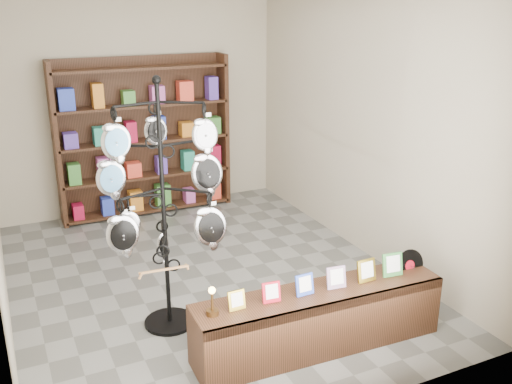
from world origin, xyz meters
TOP-DOWN VIEW (x-y plane):
  - ground at (0.00, 0.00)m, footprint 5.00×5.00m
  - room_envelope at (0.00, 0.00)m, footprint 5.00×5.00m
  - display_tree at (-0.63, -0.77)m, footprint 1.20×1.13m
  - front_shelf at (0.45, -1.71)m, footprint 2.27×0.54m
  - back_shelving at (0.00, 2.30)m, footprint 2.42×0.36m

SIDE VIEW (x-z plane):
  - ground at x=0.00m, z-range 0.00..0.00m
  - front_shelf at x=0.45m, z-range -0.12..0.68m
  - back_shelving at x=0.00m, z-range -0.07..2.13m
  - display_tree at x=-0.63m, z-range 0.18..2.52m
  - room_envelope at x=0.00m, z-range -0.65..4.35m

